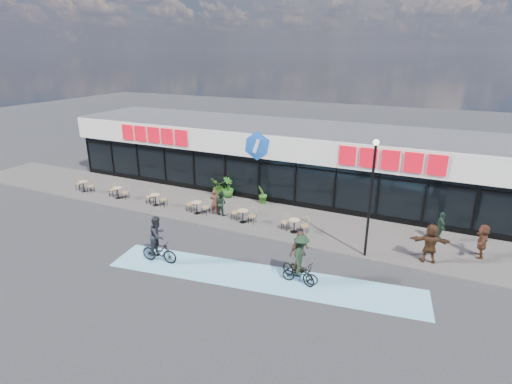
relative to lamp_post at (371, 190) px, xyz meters
The scene contains 22 objects.
ground 8.81m from the lamp_post, 163.53° to the right, with size 120.00×120.00×0.00m, color #28282B.
sidewalk 8.76m from the lamp_post, 164.21° to the left, with size 44.00×5.00×0.10m, color #56504C.
bike_lane 6.36m from the lamp_post, 134.85° to the right, with size 14.00×2.20×0.01m, color #70B5D4.
building 10.95m from the lamp_post, 135.56° to the left, with size 30.60×6.57×4.75m.
lamp_post is the anchor object (origin of this frame).
bistro_set_0 19.76m from the lamp_post, behind, with size 1.54×0.62×0.90m.
bistro_set_1 16.69m from the lamp_post, behind, with size 1.54×0.62×0.90m.
bistro_set_2 13.65m from the lamp_post, behind, with size 1.54×0.62×0.90m.
bistro_set_3 10.65m from the lamp_post, behind, with size 1.54×0.62×0.90m.
bistro_set_4 7.72m from the lamp_post, behind, with size 1.54×0.62×0.90m.
bistro_set_5 5.03m from the lamp_post, 164.64° to the left, with size 1.54×0.62×0.90m.
potted_plant_left 11.77m from the lamp_post, 157.92° to the left, with size 1.08×0.94×1.20m, color #2B5016.
potted_plant_mid 11.11m from the lamp_post, 156.42° to the left, with size 0.76×0.76×1.36m, color #245618.
potted_plant_right 8.82m from the lamp_post, 150.22° to the left, with size 0.69×0.55×1.25m, color #32691E.
patron_left 9.59m from the lamp_post, behind, with size 0.57×0.37×1.56m, color #4F271C.
patron_right 9.26m from the lamp_post, behind, with size 0.72×0.56×1.48m, color black.
pedestrian_a 6.01m from the lamp_post, 23.96° to the left, with size 1.54×0.49×1.66m, color #49271A.
pedestrian_b 5.20m from the lamp_post, 45.80° to the left, with size 0.92×0.38×1.57m, color #1A3022.
pedestrian_c 3.70m from the lamp_post, 12.95° to the left, with size 1.77×0.56×1.91m, color #3F2516.
cyclist_a 4.73m from the lamp_post, 123.49° to the right, with size 1.93×1.32×2.35m.
cyclist_b 4.69m from the lamp_post, 121.11° to the right, with size 1.60×1.21×2.25m.
cyclist_c 10.07m from the lamp_post, 152.19° to the right, with size 1.83×0.99×2.33m.
Camera 1 is at (10.29, -15.37, 9.42)m, focal length 28.00 mm.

